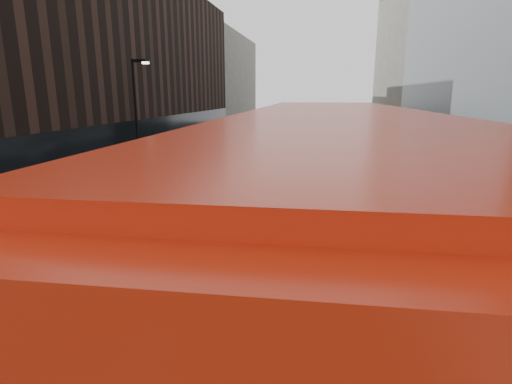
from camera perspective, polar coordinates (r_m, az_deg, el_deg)
The scene contains 12 objects.
sidewalk_right at distance 30.20m, azimuth 18.71°, elevation 3.33°, with size 3.00×80.00×0.15m, color slate.
sidewalk_left at distance 31.80m, azimuth -10.14°, elevation 4.34°, with size 2.00×80.00×0.15m, color slate.
building_modern_block at distance 27.22m, azimuth 30.68°, elevation 21.97°, with size 5.03×22.00×20.00m.
building_victorian at distance 49.35m, azimuth 21.04°, elevation 18.14°, with size 6.50×24.00×21.00m.
building_left_mid at distance 37.36m, azimuth -13.13°, elevation 16.25°, with size 5.00×24.00×14.00m, color black.
building_left_far at distance 58.25m, azimuth -4.36°, elevation 15.07°, with size 5.00×20.00×13.00m, color #635E57.
street_lamp at distance 25.06m, azimuth -16.61°, elevation 10.94°, with size 1.06×0.22×7.00m.
red_bus at distance 7.13m, azimuth 10.49°, elevation -6.50°, with size 3.29×12.37×4.95m.
grey_bus at distance 47.26m, azimuth 8.91°, elevation 10.02°, with size 4.44×12.93×4.10m.
car_a at distance 17.14m, azimuth 3.65°, elevation -1.74°, with size 1.43×3.57×1.22m, color black.
car_b at distance 28.48m, azimuth 5.20°, elevation 4.85°, with size 1.65×4.74×1.56m, color gray.
car_c at distance 31.71m, azimuth 11.06°, elevation 5.41°, with size 1.95×4.79×1.39m, color black.
Camera 1 is at (2.93, -4.41, 5.20)m, focal length 28.00 mm.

